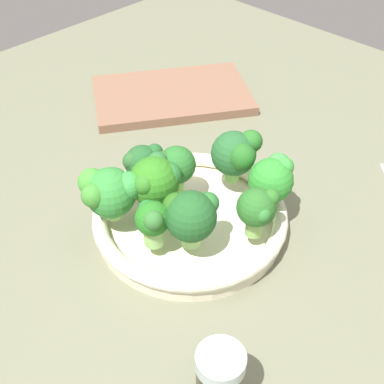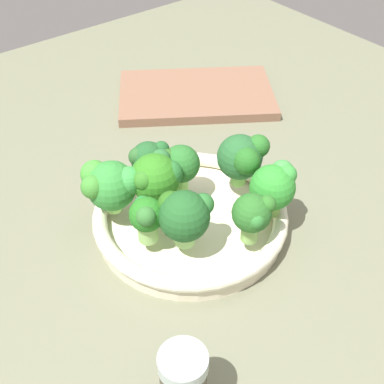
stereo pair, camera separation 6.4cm
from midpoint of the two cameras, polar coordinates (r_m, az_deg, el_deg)
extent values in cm
cube|color=#6C6E56|center=(70.05, -2.35, -4.46)|extent=(130.00, 130.00, 2.50)
cylinder|color=beige|center=(68.01, -2.70, -3.77)|extent=(24.39, 24.39, 1.59)
torus|color=silver|center=(66.78, -2.75, -2.69)|extent=(25.41, 25.41, 1.95)
cylinder|color=#95CB6E|center=(61.48, -7.27, -4.85)|extent=(2.43, 2.43, 2.63)
sphere|color=#246F1E|center=(59.61, -7.48, -3.06)|extent=(4.18, 4.18, 4.18)
sphere|color=#316D2E|center=(58.03, -7.44, -3.25)|extent=(2.33, 2.33, 2.33)
sphere|color=#237732|center=(60.26, -8.18, -1.95)|extent=(2.31, 2.31, 2.31)
cylinder|color=#97D273|center=(61.21, -3.13, -4.98)|extent=(2.48, 2.48, 2.30)
sphere|color=#205725|center=(59.01, -3.24, -2.88)|extent=(6.08, 6.08, 6.08)
sphere|color=#296A2D|center=(59.39, -1.29, -1.38)|extent=(2.65, 2.65, 2.65)
sphere|color=#295F19|center=(59.37, -4.85, -1.71)|extent=(3.24, 3.24, 3.24)
cylinder|color=#87C963|center=(69.80, -7.99, 1.41)|extent=(2.72, 2.72, 2.12)
sphere|color=#225628|center=(68.18, -8.19, 3.10)|extent=(4.79, 4.79, 4.79)
sphere|color=#2B5B29|center=(67.56, -9.36, 3.27)|extent=(2.52, 2.52, 2.52)
sphere|color=#215928|center=(68.01, -6.78, 4.37)|extent=(2.20, 2.20, 2.20)
cylinder|color=#8BCD62|center=(68.34, -4.34, 0.99)|extent=(1.91, 1.91, 2.57)
sphere|color=#286A29|center=(66.51, -4.46, 2.91)|extent=(5.00, 5.00, 5.00)
sphere|color=#285E19|center=(65.06, -5.10, 2.45)|extent=(2.11, 2.11, 2.11)
sphere|color=#2B5D1F|center=(65.81, -5.89, 3.29)|extent=(2.69, 2.69, 2.69)
cylinder|color=#80C04F|center=(65.76, -6.86, -1.16)|extent=(2.28, 2.28, 2.54)
sphere|color=#2F791E|center=(63.60, -7.10, 1.05)|extent=(6.29, 6.29, 6.29)
sphere|color=#276D2D|center=(63.29, -5.54, 1.71)|extent=(3.39, 3.39, 3.39)
sphere|color=#2A6731|center=(64.61, -6.69, 3.25)|extent=(2.57, 2.57, 2.57)
sphere|color=#307222|center=(61.68, -8.22, 0.73)|extent=(2.63, 2.63, 2.63)
cylinder|color=#96D169|center=(65.84, -11.48, -2.16)|extent=(2.10, 2.10, 1.87)
sphere|color=#328535|center=(63.87, -11.84, -0.20)|extent=(6.33, 6.33, 6.33)
sphere|color=green|center=(64.28, -13.82, 0.93)|extent=(3.51, 3.51, 3.51)
sphere|color=#3B852E|center=(62.28, -13.78, -0.50)|extent=(2.98, 2.98, 2.98)
sphere|color=#358D3C|center=(62.80, -9.89, 0.56)|extent=(3.53, 3.53, 3.53)
cylinder|color=#7EB057|center=(62.20, 4.00, -3.80)|extent=(2.12, 2.12, 2.75)
sphere|color=#296625|center=(60.19, 4.12, -1.84)|extent=(4.71, 4.71, 4.71)
sphere|color=#2E752F|center=(58.92, 4.74, -2.58)|extent=(2.04, 2.04, 2.04)
sphere|color=#2B6A23|center=(59.84, 5.74, -0.72)|extent=(2.13, 2.13, 2.13)
cylinder|color=#7BBE58|center=(69.84, 1.99, 2.03)|extent=(2.02, 2.02, 2.41)
sphere|color=#255D2D|center=(67.89, 2.05, 4.12)|extent=(6.06, 6.06, 6.06)
sphere|color=#276824|center=(67.73, 3.87, 5.53)|extent=(3.06, 3.06, 3.06)
sphere|color=#246521|center=(65.93, 2.79, 3.81)|extent=(3.56, 3.56, 3.56)
cylinder|color=#7DB04D|center=(66.42, 5.75, -0.79)|extent=(2.66, 2.66, 2.12)
sphere|color=#2F8C2E|center=(64.51, 5.92, 1.15)|extent=(5.74, 5.74, 5.74)
sphere|color=green|center=(64.32, 7.35, 2.66)|extent=(2.54, 2.54, 2.54)
sphere|color=#3F9241|center=(65.07, 6.80, 2.95)|extent=(2.96, 2.96, 2.96)
cube|color=brown|center=(94.77, -4.22, 10.58)|extent=(32.43, 29.64, 1.60)
cylinder|color=#B0C2BF|center=(46.68, -0.93, -18.47)|extent=(4.49, 4.49, 1.50)
camera|label=1|loc=(0.03, -92.87, -2.49)|focal=48.17mm
camera|label=2|loc=(0.03, 87.13, 2.49)|focal=48.17mm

